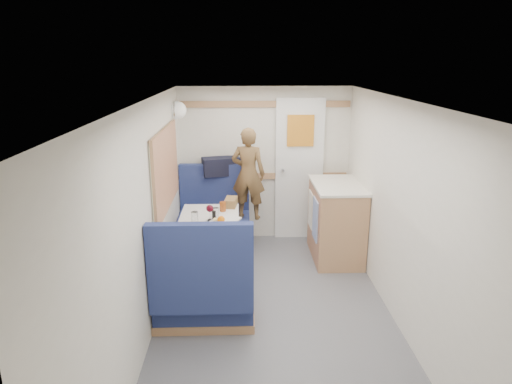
{
  "coord_description": "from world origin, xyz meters",
  "views": [
    {
      "loc": [
        -0.3,
        -3.54,
        2.33
      ],
      "look_at": [
        -0.16,
        0.9,
        1.02
      ],
      "focal_mm": 32.0,
      "sensor_mm": 36.0,
      "label": 1
    }
  ],
  "objects_px": {
    "person": "(248,174)",
    "beer_glass": "(223,207)",
    "tumbler_left": "(195,217)",
    "bread_loaf": "(231,202)",
    "bench_far": "(214,226)",
    "wine_glass": "(210,209)",
    "duffel_bag": "(221,166)",
    "dome_light": "(178,110)",
    "pepper_grinder": "(214,216)",
    "cheese_block": "(218,220)",
    "orange_fruit": "(221,220)",
    "dinette_table": "(209,231)",
    "tumbler_right": "(215,213)",
    "bench_near": "(204,294)",
    "galley_counter": "(336,221)",
    "tray": "(224,221)"
  },
  "relations": [
    {
      "from": "person",
      "to": "beer_glass",
      "type": "xyz_separation_m",
      "value": [
        -0.29,
        -0.53,
        -0.23
      ]
    },
    {
      "from": "dome_light",
      "to": "orange_fruit",
      "type": "xyz_separation_m",
      "value": [
        0.53,
        -1.08,
        -0.97
      ]
    },
    {
      "from": "pepper_grinder",
      "to": "duffel_bag",
      "type": "bearing_deg",
      "value": 88.6
    },
    {
      "from": "person",
      "to": "beer_glass",
      "type": "height_order",
      "value": "person"
    },
    {
      "from": "dinette_table",
      "to": "cheese_block",
      "type": "distance_m",
      "value": 0.29
    },
    {
      "from": "tray",
      "to": "pepper_grinder",
      "type": "bearing_deg",
      "value": 148.12
    },
    {
      "from": "duffel_bag",
      "to": "orange_fruit",
      "type": "distance_m",
      "value": 1.37
    },
    {
      "from": "tumbler_left",
      "to": "pepper_grinder",
      "type": "height_order",
      "value": "tumbler_left"
    },
    {
      "from": "tumbler_right",
      "to": "orange_fruit",
      "type": "bearing_deg",
      "value": -69.58
    },
    {
      "from": "tumbler_left",
      "to": "dome_light",
      "type": "bearing_deg",
      "value": 104.24
    },
    {
      "from": "dome_light",
      "to": "bench_near",
      "type": "bearing_deg",
      "value": -77.18
    },
    {
      "from": "person",
      "to": "pepper_grinder",
      "type": "xyz_separation_m",
      "value": [
        -0.37,
        -0.82,
        -0.24
      ]
    },
    {
      "from": "bench_near",
      "to": "tumbler_left",
      "type": "relative_size",
      "value": 9.0
    },
    {
      "from": "bench_far",
      "to": "wine_glass",
      "type": "height_order",
      "value": "bench_far"
    },
    {
      "from": "bench_far",
      "to": "cheese_block",
      "type": "bearing_deg",
      "value": -84.22
    },
    {
      "from": "galley_counter",
      "to": "tumbler_right",
      "type": "xyz_separation_m",
      "value": [
        -1.4,
        -0.6,
        0.31
      ]
    },
    {
      "from": "bread_loaf",
      "to": "cheese_block",
      "type": "bearing_deg",
      "value": -101.86
    },
    {
      "from": "bench_near",
      "to": "orange_fruit",
      "type": "relative_size",
      "value": 13.75
    },
    {
      "from": "cheese_block",
      "to": "orange_fruit",
      "type": "bearing_deg",
      "value": -53.44
    },
    {
      "from": "bench_far",
      "to": "bread_loaf",
      "type": "height_order",
      "value": "bench_far"
    },
    {
      "from": "bench_near",
      "to": "beer_glass",
      "type": "bearing_deg",
      "value": 82.61
    },
    {
      "from": "beer_glass",
      "to": "bench_far",
      "type": "bearing_deg",
      "value": 101.76
    },
    {
      "from": "dome_light",
      "to": "cheese_block",
      "type": "bearing_deg",
      "value": -64.46
    },
    {
      "from": "tray",
      "to": "tumbler_left",
      "type": "relative_size",
      "value": 2.88
    },
    {
      "from": "duffel_bag",
      "to": "beer_glass",
      "type": "relative_size",
      "value": 4.43
    },
    {
      "from": "duffel_bag",
      "to": "cheese_block",
      "type": "xyz_separation_m",
      "value": [
        0.02,
        -1.31,
        -0.26
      ]
    },
    {
      "from": "pepper_grinder",
      "to": "tray",
      "type": "bearing_deg",
      "value": -31.88
    },
    {
      "from": "dinette_table",
      "to": "dome_light",
      "type": "xyz_separation_m",
      "value": [
        -0.39,
        0.85,
        1.18
      ]
    },
    {
      "from": "person",
      "to": "tray",
      "type": "xyz_separation_m",
      "value": [
        -0.27,
        -0.89,
        -0.28
      ]
    },
    {
      "from": "person",
      "to": "tumbler_left",
      "type": "distance_m",
      "value": 1.08
    },
    {
      "from": "duffel_bag",
      "to": "tray",
      "type": "xyz_separation_m",
      "value": [
        0.07,
        -1.27,
        -0.28
      ]
    },
    {
      "from": "tumbler_left",
      "to": "bread_loaf",
      "type": "xyz_separation_m",
      "value": [
        0.36,
        0.53,
        -0.01
      ]
    },
    {
      "from": "person",
      "to": "beer_glass",
      "type": "bearing_deg",
      "value": 74.35
    },
    {
      "from": "person",
      "to": "bench_far",
      "type": "bearing_deg",
      "value": -4.04
    },
    {
      "from": "dome_light",
      "to": "pepper_grinder",
      "type": "relative_size",
      "value": 1.97
    },
    {
      "from": "person",
      "to": "pepper_grinder",
      "type": "bearing_deg",
      "value": 78.72
    },
    {
      "from": "wine_glass",
      "to": "bread_loaf",
      "type": "bearing_deg",
      "value": 66.04
    },
    {
      "from": "dome_light",
      "to": "beer_glass",
      "type": "height_order",
      "value": "dome_light"
    },
    {
      "from": "dinette_table",
      "to": "bread_loaf",
      "type": "bearing_deg",
      "value": 59.04
    },
    {
      "from": "orange_fruit",
      "to": "bread_loaf",
      "type": "height_order",
      "value": "same"
    },
    {
      "from": "dome_light",
      "to": "pepper_grinder",
      "type": "distance_m",
      "value": 1.43
    },
    {
      "from": "dinette_table",
      "to": "tray",
      "type": "bearing_deg",
      "value": -43.69
    },
    {
      "from": "wine_glass",
      "to": "pepper_grinder",
      "type": "height_order",
      "value": "wine_glass"
    },
    {
      "from": "tumbler_right",
      "to": "dinette_table",
      "type": "bearing_deg",
      "value": 145.34
    },
    {
      "from": "wine_glass",
      "to": "dinette_table",
      "type": "bearing_deg",
      "value": 100.72
    },
    {
      "from": "duffel_bag",
      "to": "wine_glass",
      "type": "distance_m",
      "value": 1.23
    },
    {
      "from": "galley_counter",
      "to": "pepper_grinder",
      "type": "relative_size",
      "value": 9.05
    },
    {
      "from": "dome_light",
      "to": "pepper_grinder",
      "type": "bearing_deg",
      "value": -64.46
    },
    {
      "from": "dinette_table",
      "to": "duffel_bag",
      "type": "xyz_separation_m",
      "value": [
        0.09,
        1.12,
        0.45
      ]
    },
    {
      "from": "beer_glass",
      "to": "person",
      "type": "bearing_deg",
      "value": 61.55
    }
  ]
}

